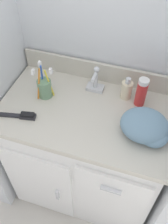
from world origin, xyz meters
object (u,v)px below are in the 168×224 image
object	(u,v)px
soap_dispenser	(127,89)
shaving_cream_can	(141,92)
hand_towel	(147,127)
hairbrush	(22,116)
toothbrush_cup	(45,87)

from	to	relation	value
soap_dispenser	shaving_cream_can	size ratio (longest dim) A/B	0.83
soap_dispenser	shaving_cream_can	world-z (taller)	shaving_cream_can
soap_dispenser	shaving_cream_can	xyz separation A→B (m)	(0.07, -0.03, 0.03)
soap_dispenser	shaving_cream_can	distance (m)	0.08
soap_dispenser	hand_towel	bearing A→B (deg)	-58.41
hairbrush	hand_towel	distance (m)	0.58
toothbrush_cup	shaving_cream_can	xyz separation A→B (m)	(0.47, 0.09, 0.02)
soap_dispenser	hairbrush	size ratio (longest dim) A/B	0.66
shaving_cream_can	hairbrush	size ratio (longest dim) A/B	0.80
shaving_cream_can	hairbrush	xyz separation A→B (m)	(-0.52, -0.27, -0.07)
toothbrush_cup	hairbrush	distance (m)	0.19
toothbrush_cup	soap_dispenser	size ratio (longest dim) A/B	1.53
toothbrush_cup	hand_towel	xyz separation A→B (m)	(0.53, -0.10, -0.00)
hairbrush	soap_dispenser	bearing A→B (deg)	21.62
hairbrush	hand_towel	world-z (taller)	hand_towel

